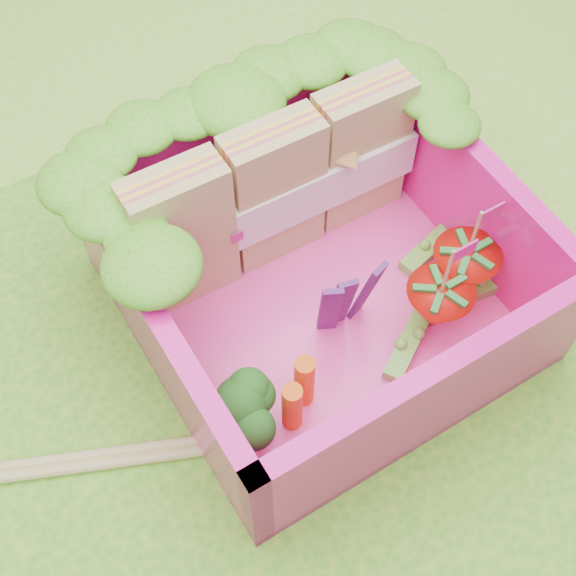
{
  "coord_description": "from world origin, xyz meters",
  "views": [
    {
      "loc": [
        -0.64,
        -1.14,
        2.65
      ],
      "look_at": [
        0.13,
        0.12,
        0.28
      ],
      "focal_mm": 50.0,
      "sensor_mm": 36.0,
      "label": 1
    }
  ],
  "objects_px": {
    "strawberry_right": "(462,272)",
    "chopsticks": "(10,472)",
    "bento_box": "(320,267)",
    "sandwich_stack": "(275,192)",
    "broccoli": "(239,409)",
    "strawberry_left": "(436,308)"
  },
  "relations": [
    {
      "from": "broccoli",
      "to": "sandwich_stack",
      "type": "bearing_deg",
      "value": 50.64
    },
    {
      "from": "strawberry_left",
      "to": "chopsticks",
      "type": "bearing_deg",
      "value": 169.02
    },
    {
      "from": "bento_box",
      "to": "broccoli",
      "type": "bearing_deg",
      "value": -149.12
    },
    {
      "from": "sandwich_stack",
      "to": "strawberry_right",
      "type": "relative_size",
      "value": 2.32
    },
    {
      "from": "bento_box",
      "to": "broccoli",
      "type": "relative_size",
      "value": 3.93
    },
    {
      "from": "bento_box",
      "to": "strawberry_right",
      "type": "bearing_deg",
      "value": -26.67
    },
    {
      "from": "strawberry_left",
      "to": "bento_box",
      "type": "bearing_deg",
      "value": 134.01
    },
    {
      "from": "bento_box",
      "to": "chopsticks",
      "type": "relative_size",
      "value": 0.63
    },
    {
      "from": "broccoli",
      "to": "strawberry_left",
      "type": "xyz_separation_m",
      "value": [
        0.79,
        -0.01,
        -0.05
      ]
    },
    {
      "from": "strawberry_right",
      "to": "bento_box",
      "type": "bearing_deg",
      "value": 153.33
    },
    {
      "from": "broccoli",
      "to": "bento_box",
      "type": "bearing_deg",
      "value": 30.88
    },
    {
      "from": "bento_box",
      "to": "strawberry_right",
      "type": "height_order",
      "value": "bento_box"
    },
    {
      "from": "strawberry_right",
      "to": "chopsticks",
      "type": "xyz_separation_m",
      "value": [
        -1.69,
        0.22,
        -0.16
      ]
    },
    {
      "from": "broccoli",
      "to": "strawberry_right",
      "type": "xyz_separation_m",
      "value": [
        0.96,
        0.06,
        -0.05
      ]
    },
    {
      "from": "bento_box",
      "to": "strawberry_right",
      "type": "distance_m",
      "value": 0.53
    },
    {
      "from": "sandwich_stack",
      "to": "strawberry_left",
      "type": "distance_m",
      "value": 0.71
    },
    {
      "from": "bento_box",
      "to": "broccoli",
      "type": "distance_m",
      "value": 0.58
    },
    {
      "from": "sandwich_stack",
      "to": "strawberry_right",
      "type": "height_order",
      "value": "sandwich_stack"
    },
    {
      "from": "bento_box",
      "to": "strawberry_right",
      "type": "relative_size",
      "value": 2.68
    },
    {
      "from": "bento_box",
      "to": "sandwich_stack",
      "type": "xyz_separation_m",
      "value": [
        0.01,
        0.32,
        0.08
      ]
    },
    {
      "from": "strawberry_right",
      "to": "chopsticks",
      "type": "bearing_deg",
      "value": 172.48
    },
    {
      "from": "strawberry_right",
      "to": "chopsticks",
      "type": "distance_m",
      "value": 1.72
    }
  ]
}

